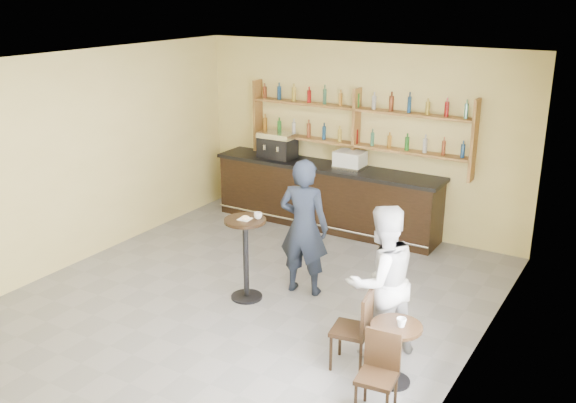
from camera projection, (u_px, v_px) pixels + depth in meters
The scene contains 23 objects.
floor at pixel (245, 302), 8.69m from camera, with size 7.00×7.00×0.00m, color slate.
ceiling at pixel (239, 63), 7.67m from camera, with size 7.00×7.00×0.00m, color white.
wall_back at pixel (359, 138), 11.02m from camera, with size 7.00×7.00×0.00m, color #E8D584.
wall_front at pixel (1, 299), 5.34m from camera, with size 7.00×7.00×0.00m, color #E8D584.
wall_left at pixel (79, 159), 9.65m from camera, with size 7.00×7.00×0.00m, color #E8D584.
wall_right at pixel (477, 235), 6.71m from camera, with size 7.00×7.00×0.00m, color #E8D584.
window_pane at pixel (440, 266), 5.71m from camera, with size 2.00×2.00×0.00m, color white.
window_frame at pixel (440, 266), 5.71m from camera, with size 0.04×1.70×2.10m, color black, non-canonical shape.
shelf_unit at pixel (356, 127), 10.85m from camera, with size 4.00×0.26×1.40m, color brown, non-canonical shape.
liquor_bottles at pixel (357, 117), 10.79m from camera, with size 3.68×0.10×1.00m, color #8C5919, non-canonical shape.
bar_counter at pixel (326, 196), 11.28m from camera, with size 4.17×0.81×1.13m, color black, non-canonical shape.
espresso_machine at pixel (278, 145), 11.52m from camera, with size 0.64×0.41×0.46m, color black, non-canonical shape.
pastry_case at pixel (350, 160), 10.83m from camera, with size 0.50×0.40×0.30m, color silver, non-canonical shape.
pedestal_table at pixel (246, 259), 8.64m from camera, with size 0.56×0.56×1.15m, color black, non-canonical shape.
napkin at pixel (245, 219), 8.46m from camera, with size 0.16×0.16×0.00m, color white.
donut at pixel (245, 218), 8.44m from camera, with size 0.11×0.11×0.04m, color gold.
cup_pedestal at pixel (258, 216), 8.46m from camera, with size 0.11×0.11×0.09m, color white.
man_main at pixel (304, 227), 8.72m from camera, with size 0.70×0.46×1.92m, color black.
cafe_table at pixel (395, 354), 6.83m from camera, with size 0.55×0.55×0.70m, color black, non-canonical shape.
cup_cafe at pixel (401, 322), 6.68m from camera, with size 0.10×0.10×0.10m, color white.
chair_west at pixel (351, 329), 7.10m from camera, with size 0.40×0.40×0.92m, color black, non-canonical shape.
chair_south at pixel (377, 377), 6.29m from camera, with size 0.37×0.37×0.86m, color black, non-canonical shape.
patron_second at pixel (381, 281), 7.25m from camera, with size 0.88×0.69×1.81m, color #9C9BA1.
Camera 1 is at (4.53, -6.38, 4.07)m, focal length 40.00 mm.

